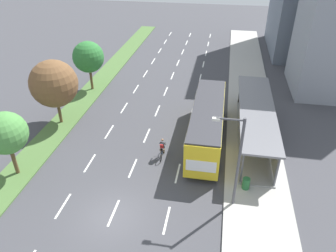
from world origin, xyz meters
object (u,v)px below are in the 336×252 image
bus_shelter (259,120)px  bus (207,121)px  median_tree_third (88,57)px  trash_bin (246,183)px  streetlight (236,157)px  cyclist (162,149)px  median_tree_second (54,84)px  median_tree_nearest (6,133)px

bus_shelter → bus: size_ratio=1.19×
median_tree_third → trash_bin: (16.78, -13.84, -3.30)m
median_tree_third → bus_shelter: bearing=-21.4°
bus_shelter → streetlight: size_ratio=2.07×
cyclist → trash_bin: (6.48, -2.68, -0.22)m
cyclist → median_tree_third: 15.50m
median_tree_third → trash_bin: median_tree_third is taller
median_tree_second → median_tree_nearest: bearing=-88.7°
bus_shelter → bus: (-4.28, -1.22, 0.20)m
cyclist → median_tree_third: (-10.31, 11.16, 3.08)m
median_tree_second → streetlight: (15.89, -7.90, -0.14)m
cyclist → median_tree_nearest: median_tree_nearest is taller
median_tree_nearest → trash_bin: median_tree_nearest is taller
bus → median_tree_second: bearing=177.1°
cyclist → median_tree_second: bearing=160.9°
bus → cyclist: bus is taller
median_tree_nearest → trash_bin: bearing=4.2°
bus_shelter → streetlight: 8.93m
median_tree_third → cyclist: bearing=-47.3°
bus_shelter → bus: 4.46m
bus → trash_bin: size_ratio=13.28×
median_tree_third → median_tree_nearest: bearing=-89.9°
median_tree_second → median_tree_third: 7.54m
cyclist → median_tree_nearest: size_ratio=0.36×
bus_shelter → median_tree_third: (-17.86, 7.00, 2.01)m
cyclist → trash_bin: cyclist is taller
cyclist → bus: bearing=41.9°
median_tree_second → median_tree_third: bearing=88.9°
bus_shelter → trash_bin: bus_shelter is taller
median_tree_nearest → median_tree_third: (-0.03, 15.08, 0.25)m
streetlight → trash_bin: bearing=57.1°
median_tree_nearest → median_tree_second: (-0.18, 7.54, 0.41)m
bus → median_tree_nearest: size_ratio=2.24×
bus_shelter → cyclist: size_ratio=7.40×
median_tree_nearest → median_tree_second: median_tree_second is taller
cyclist → median_tree_second: (-10.45, 3.62, 3.24)m
cyclist → streetlight: (5.45, -4.28, 3.10)m
bus_shelter → streetlight: (-2.11, -8.44, 2.02)m
cyclist → streetlight: size_ratio=0.28×
trash_bin → bus_shelter: bearing=81.0°
streetlight → trash_bin: 3.82m
median_tree_second → median_tree_third: (0.14, 7.54, -0.16)m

